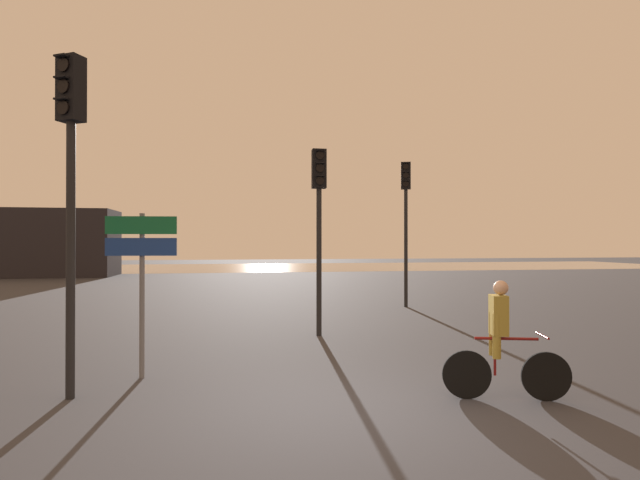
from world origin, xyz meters
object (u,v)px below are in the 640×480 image
Objects in this scene: traffic_light_center at (319,206)px; traffic_light_far_right at (406,207)px; traffic_light_near_left at (71,161)px; cyclist at (501,339)px; distant_building at (48,243)px; direction_sign_post at (142,264)px.

traffic_light_center is 5.96m from traffic_light_far_right.
traffic_light_near_left is (-4.15, -4.00, 0.26)m from traffic_light_center.
traffic_light_far_right reaches higher than cyclist.
distant_building is 25.44m from traffic_light_far_right.
traffic_light_near_left is (9.50, -27.14, 1.11)m from distant_building.
distant_building is at bearing -42.12° from traffic_light_near_left.
traffic_light_near_left is 1.81× the size of direction_sign_post.
cyclist is at bearing 96.62° from traffic_light_far_right.
cyclist is at bearing 164.61° from direction_sign_post.
distant_building is at bearing -27.91° from traffic_light_far_right.
cyclist is (15.30, -28.20, -1.33)m from distant_building.
traffic_light_center is 2.58× the size of cyclist.
direction_sign_post is 5.47m from cyclist.
traffic_light_near_left is 1.88m from direction_sign_post.
cyclist is (1.64, -5.06, -2.17)m from traffic_light_center.
distant_building is at bearing -58.86° from traffic_light_center.
distant_building is at bearing -136.50° from cyclist.
direction_sign_post reaches higher than cyclist.
traffic_light_center is 1.65× the size of direction_sign_post.
distant_building is 28.19m from direction_sign_post.
traffic_light_far_right is at bearing -128.47° from traffic_light_center.
direction_sign_post is at bearing -68.61° from distant_building.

